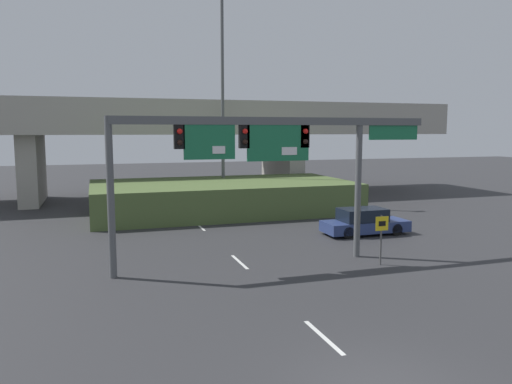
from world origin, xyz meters
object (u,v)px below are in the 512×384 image
object	(u,v)px
parked_sedan_near_right	(364,222)
highway_light_pole_near	(222,86)
signal_gantry	(265,147)
speed_limit_sign	(381,232)

from	to	relation	value
parked_sedan_near_right	highway_light_pole_near	bearing A→B (deg)	110.01
signal_gantry	speed_limit_sign	bearing A→B (deg)	-18.45
speed_limit_sign	parked_sedan_near_right	xyz separation A→B (m)	(2.59, 5.83, -0.73)
speed_limit_sign	highway_light_pole_near	size ratio (longest dim) A/B	0.12
signal_gantry	parked_sedan_near_right	xyz separation A→B (m)	(7.25, 4.27, -4.31)
signal_gantry	highway_light_pole_near	bearing A→B (deg)	81.42
speed_limit_sign	highway_light_pole_near	distance (m)	20.47
speed_limit_sign	signal_gantry	bearing A→B (deg)	161.55
highway_light_pole_near	parked_sedan_near_right	xyz separation A→B (m)	(4.63, -13.09, -8.29)
highway_light_pole_near	speed_limit_sign	bearing A→B (deg)	-83.85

